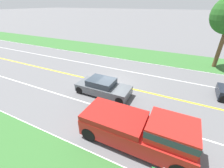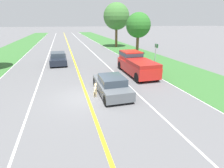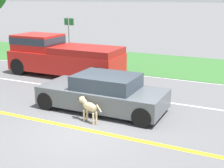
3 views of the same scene
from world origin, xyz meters
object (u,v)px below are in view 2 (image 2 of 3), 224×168
(roadside_tree_right_near, at_px, (138,25))
(street_sign, at_px, (156,53))
(oncoming_car, at_px, (58,59))
(pickup_truck, at_px, (136,63))
(roadside_tree_right_far, at_px, (116,16))
(dog, at_px, (95,88))
(ego_car, at_px, (112,85))

(roadside_tree_right_near, height_order, street_sign, roadside_tree_right_near)
(oncoming_car, height_order, roadside_tree_right_near, roadside_tree_right_near)
(pickup_truck, relative_size, roadside_tree_right_near, 0.93)
(oncoming_car, relative_size, roadside_tree_right_far, 0.55)
(street_sign, bearing_deg, dog, -143.62)
(oncoming_car, xyz_separation_m, roadside_tree_right_near, (11.64, 3.17, 3.69))
(pickup_truck, distance_m, street_sign, 3.15)
(dog, bearing_deg, pickup_truck, 57.88)
(roadside_tree_right_near, relative_size, street_sign, 2.30)
(oncoming_car, bearing_deg, street_sign, 152.51)
(oncoming_car, xyz_separation_m, roadside_tree_right_far, (11.07, 12.35, 5.17))
(roadside_tree_right_near, bearing_deg, dog, -123.17)
(roadside_tree_right_far, bearing_deg, street_sign, -93.29)
(ego_car, relative_size, oncoming_car, 0.96)
(ego_car, height_order, dog, ego_car)
(roadside_tree_right_near, xyz_separation_m, roadside_tree_right_far, (-0.56, 9.17, 1.48))
(dog, height_order, roadside_tree_right_near, roadside_tree_right_near)
(ego_car, relative_size, roadside_tree_right_far, 0.53)
(ego_car, xyz_separation_m, oncoming_car, (-3.66, 10.75, 0.02))
(roadside_tree_right_far, bearing_deg, oncoming_car, -131.89)
(oncoming_car, relative_size, street_sign, 1.72)
(roadside_tree_right_far, height_order, street_sign, roadside_tree_right_far)
(dog, distance_m, roadside_tree_right_near, 17.14)
(dog, height_order, pickup_truck, pickup_truck)
(roadside_tree_right_near, bearing_deg, ego_car, -119.79)
(dog, height_order, street_sign, street_sign)
(roadside_tree_right_far, relative_size, street_sign, 3.10)
(dog, relative_size, street_sign, 0.38)
(street_sign, bearing_deg, pickup_truck, -154.84)
(roadside_tree_right_near, bearing_deg, roadside_tree_right_far, 93.50)
(roadside_tree_right_far, distance_m, street_sign, 18.09)
(ego_car, height_order, pickup_truck, pickup_truck)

